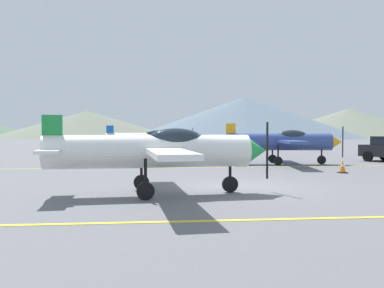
% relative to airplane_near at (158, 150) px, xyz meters
% --- Properties ---
extents(ground_plane, '(400.00, 400.00, 0.00)m').
position_rel_airplane_near_xyz_m(ground_plane, '(3.01, 1.11, -1.35)').
color(ground_plane, slate).
extents(apron_line_near, '(80.00, 0.16, 0.01)m').
position_rel_airplane_near_xyz_m(apron_line_near, '(3.01, -3.89, -1.35)').
color(apron_line_near, yellow).
rests_on(apron_line_near, ground_plane).
extents(apron_line_far, '(80.00, 0.16, 0.01)m').
position_rel_airplane_near_xyz_m(apron_line_far, '(3.01, 9.17, -1.35)').
color(apron_line_far, yellow).
rests_on(apron_line_far, ground_plane).
extents(airplane_near, '(6.98, 8.03, 2.40)m').
position_rel_airplane_near_xyz_m(airplane_near, '(0.00, 0.00, 0.00)').
color(airplane_near, white).
rests_on(airplane_near, ground_plane).
extents(airplane_mid, '(7.01, 8.04, 2.40)m').
position_rel_airplane_near_xyz_m(airplane_mid, '(7.56, 11.04, 0.00)').
color(airplane_mid, '#33478C').
rests_on(airplane_mid, ground_plane).
extents(airplane_far, '(6.96, 8.01, 2.40)m').
position_rel_airplane_near_xyz_m(airplane_far, '(-0.35, 20.41, 0.00)').
color(airplane_far, silver).
rests_on(airplane_far, ground_plane).
extents(traffic_cone_front, '(0.36, 0.36, 0.59)m').
position_rel_airplane_near_xyz_m(traffic_cone_front, '(8.63, 5.66, -1.06)').
color(traffic_cone_front, black).
rests_on(traffic_cone_front, ground_plane).
extents(hill_centerleft, '(59.63, 59.63, 8.65)m').
position_rel_airplane_near_xyz_m(hill_centerleft, '(-20.86, 125.26, 2.97)').
color(hill_centerleft, slate).
rests_on(hill_centerleft, ground_plane).
extents(hill_centerright, '(71.45, 71.45, 12.57)m').
position_rel_airplane_near_xyz_m(hill_centerright, '(28.64, 112.69, 4.93)').
color(hill_centerright, slate).
rests_on(hill_centerright, ground_plane).
extents(hill_right, '(69.86, 69.86, 10.80)m').
position_rel_airplane_near_xyz_m(hill_right, '(76.41, 140.72, 4.05)').
color(hill_right, slate).
rests_on(hill_right, ground_plane).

